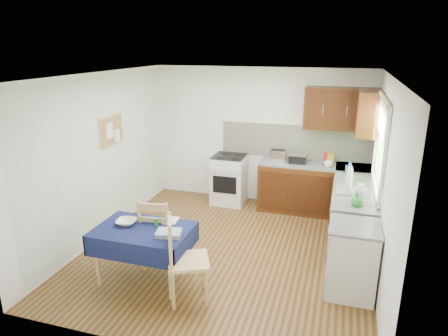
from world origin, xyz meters
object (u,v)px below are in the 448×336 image
(chair_near, at_px, (184,257))
(sandwich_press, at_px, (298,158))
(toaster, at_px, (278,155))
(dish_rack, at_px, (351,191))
(chair_far, at_px, (158,231))
(dining_table, at_px, (143,236))
(kettle, at_px, (360,194))

(chair_near, height_order, sandwich_press, sandwich_press)
(toaster, distance_m, dish_rack, 1.78)
(chair_far, bearing_deg, sandwich_press, -129.00)
(chair_far, bearing_deg, toaster, -122.65)
(chair_far, xyz_separation_m, sandwich_press, (1.51, 2.47, 0.45))
(sandwich_press, bearing_deg, dining_table, -130.03)
(dish_rack, bearing_deg, kettle, -60.56)
(dining_table, bearing_deg, dish_rack, 52.13)
(dining_table, bearing_deg, kettle, 44.49)
(chair_far, relative_size, sandwich_press, 3.49)
(sandwich_press, bearing_deg, kettle, -69.87)
(dining_table, height_order, toaster, toaster)
(sandwich_press, height_order, dish_rack, dish_rack)
(sandwich_press, bearing_deg, chair_near, -117.74)
(dish_rack, bearing_deg, dining_table, -133.45)
(chair_near, relative_size, dish_rack, 2.67)
(sandwich_press, xyz_separation_m, kettle, (0.99, -1.64, 0.04))
(kettle, bearing_deg, toaster, 129.13)
(dining_table, bearing_deg, chair_far, 103.42)
(chair_near, height_order, toaster, toaster)
(sandwich_press, relative_size, dish_rack, 0.73)
(chair_far, xyz_separation_m, toaster, (1.16, 2.48, 0.47))
(dining_table, xyz_separation_m, sandwich_press, (1.54, 2.78, 0.38))
(chair_near, bearing_deg, kettle, -78.91)
(dining_table, bearing_deg, toaster, 87.09)
(dish_rack, bearing_deg, toaster, 148.95)
(dining_table, relative_size, chair_near, 1.13)
(toaster, bearing_deg, kettle, -39.06)
(chair_far, distance_m, dish_rack, 2.71)
(chair_far, height_order, toaster, toaster)
(toaster, height_order, sandwich_press, toaster)
(dining_table, xyz_separation_m, chair_far, (0.04, 0.31, -0.08))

